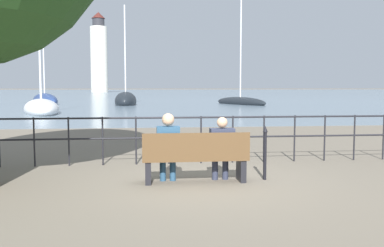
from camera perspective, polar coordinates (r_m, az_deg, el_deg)
ground_plane at (r=7.68m, az=0.43°, el=-7.79°), size 1000.00×1000.00×0.00m
harbor_water at (r=167.79m, az=-6.20°, el=4.26°), size 600.00×300.00×0.01m
park_bench at (r=7.54m, az=0.49°, el=-4.67°), size 1.87×0.45×0.90m
seated_person_left at (r=7.54m, az=-3.21°, el=-2.81°), size 0.40×0.35×1.23m
seated_person_right at (r=7.66m, az=3.98°, el=-2.99°), size 0.43×0.35×1.16m
promenade_railing at (r=9.40m, az=-0.94°, el=-1.18°), size 13.61×0.04×1.05m
closed_umbrella at (r=7.88m, az=9.71°, el=-3.45°), size 0.09×0.09×0.99m
sailboat_1 at (r=42.37m, az=6.45°, el=2.95°), size 4.40×7.97×11.22m
sailboat_2 at (r=29.79m, az=-19.45°, el=1.90°), size 4.10×7.86×7.55m
sailboat_4 at (r=45.68m, az=-19.03°, el=2.96°), size 4.81×7.75×13.09m
sailboat_5 at (r=41.38m, az=-8.83°, el=3.03°), size 2.06×5.54×9.93m
harbor_lighthouse at (r=145.49m, az=-12.30°, el=8.88°), size 5.54×5.54×26.15m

